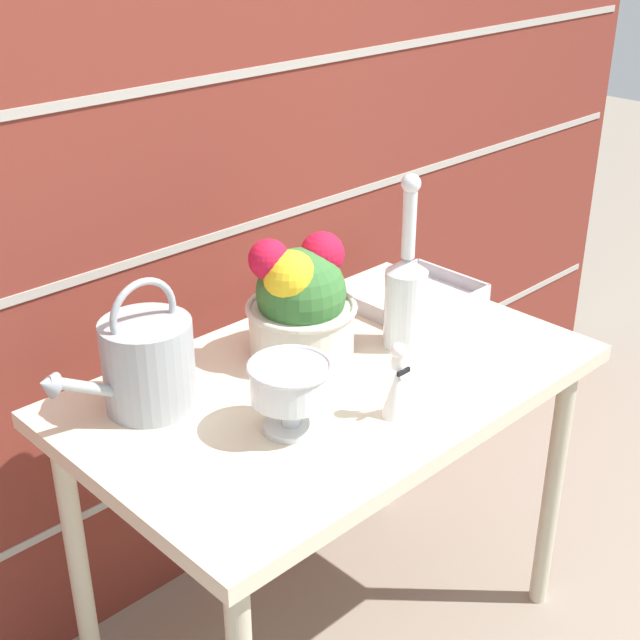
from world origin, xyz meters
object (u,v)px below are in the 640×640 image
at_px(crystal_pedestal_bowl, 290,386).
at_px(flower_planter, 300,302).
at_px(figurine_vase, 397,386).
at_px(glass_decanter, 406,293).
at_px(watering_can, 147,363).
at_px(wire_tray, 415,299).

height_order(crystal_pedestal_bowl, flower_planter, flower_planter).
xyz_separation_m(crystal_pedestal_bowl, figurine_vase, (0.18, -0.11, -0.03)).
distance_m(crystal_pedestal_bowl, glass_decanter, 0.42).
height_order(glass_decanter, figurine_vase, glass_decanter).
xyz_separation_m(watering_can, flower_planter, (0.36, -0.05, 0.03)).
bearing_deg(flower_planter, crystal_pedestal_bowl, -136.47).
bearing_deg(figurine_vase, crystal_pedestal_bowl, 149.41).
bearing_deg(crystal_pedestal_bowl, watering_can, 119.53).
distance_m(watering_can, glass_decanter, 0.58).
bearing_deg(glass_decanter, watering_can, 162.27).
height_order(glass_decanter, wire_tray, glass_decanter).
bearing_deg(glass_decanter, figurine_vase, -141.80).
bearing_deg(crystal_pedestal_bowl, flower_planter, 43.53).
xyz_separation_m(watering_can, figurine_vase, (0.32, -0.36, -0.03)).
distance_m(flower_planter, figurine_vase, 0.32).
xyz_separation_m(watering_can, wire_tray, (0.74, -0.05, -0.09)).
xyz_separation_m(watering_can, glass_decanter, (0.55, -0.18, 0.03)).
distance_m(glass_decanter, figurine_vase, 0.30).
bearing_deg(watering_can, glass_decanter, -17.73).
bearing_deg(glass_decanter, flower_planter, 146.97).
relative_size(watering_can, wire_tray, 1.09).
height_order(flower_planter, wire_tray, flower_planter).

